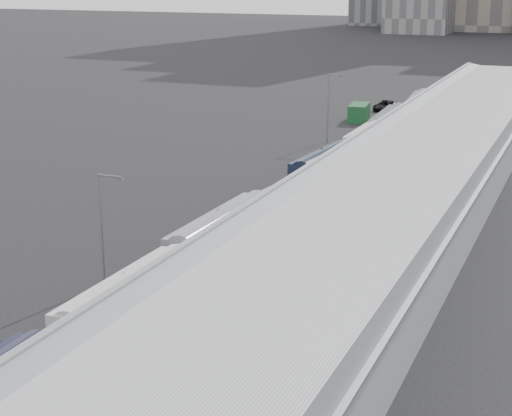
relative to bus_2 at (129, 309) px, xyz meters
The scene contains 19 objects.
sidewalk 20.93m from the bus_2, 70.06° to the left, with size 10.00×170.00×0.12m, color gray.
lane_line 19.97m from the bus_2, 99.78° to the left, with size 0.12×160.00×0.02m, color gold.
depot 22.63m from the bus_2, 60.48° to the left, with size 12.45×160.40×7.20m.
bus_2 is the anchor object (origin of this frame).
bus_3 14.20m from the bus_2, 90.37° to the left, with size 3.16×14.02×4.08m.
bus_4 27.50m from the bus_2, 88.10° to the left, with size 3.78×12.78×3.68m.
bus_5 39.98m from the bus_2, 90.03° to the left, with size 3.72×13.59×3.92m.
bus_6 55.64m from the bus_2, 89.79° to the left, with size 2.88×12.89×3.76m.
bus_7 66.91m from the bus_2, 89.96° to the left, with size 3.33×13.68×3.97m.
bus_8 83.37m from the bus_2, 89.63° to the left, with size 3.91×13.52×3.90m.
tree_1 4.95m from the bus_2, 32.54° to the right, with size 2.12×2.12×4.60m.
tree_2 19.74m from the bus_2, 79.77° to the left, with size 2.87×2.87×5.33m.
tree_3 45.49m from the bus_2, 85.16° to the left, with size 2.16×2.16×4.64m.
tree_4 70.78m from the bus_2, 87.15° to the left, with size 2.81×2.81×5.15m.
tree_5 91.31m from the bus_2, 87.24° to the left, with size 1.03×1.03×3.84m.
street_lamp_near 9.33m from the bus_2, 130.94° to the left, with size 2.04×0.22×8.17m.
street_lamp_far 63.00m from the bus_2, 96.22° to the left, with size 2.04×0.22×8.88m.
shipping_container 79.95m from the bus_2, 95.38° to the left, with size 2.57×5.54×2.52m, color #134020.
suv 90.86m from the bus_2, 93.97° to the left, with size 2.62×5.68×1.58m, color black.
Camera 1 is at (27.53, -6.96, 21.76)m, focal length 60.00 mm.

